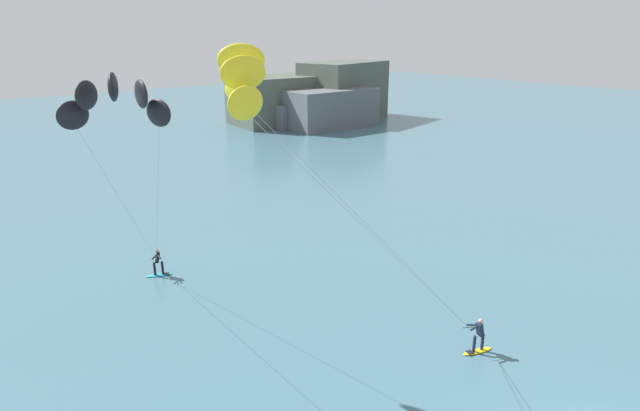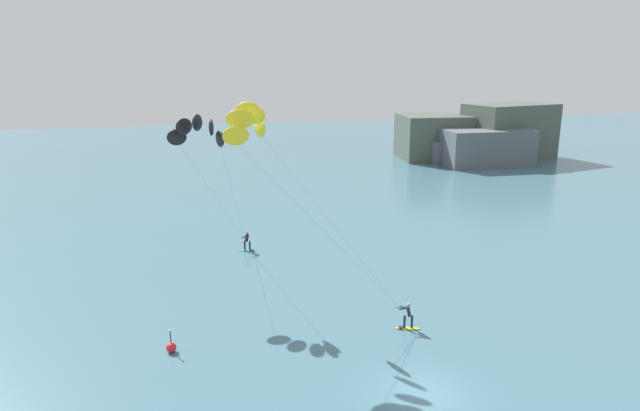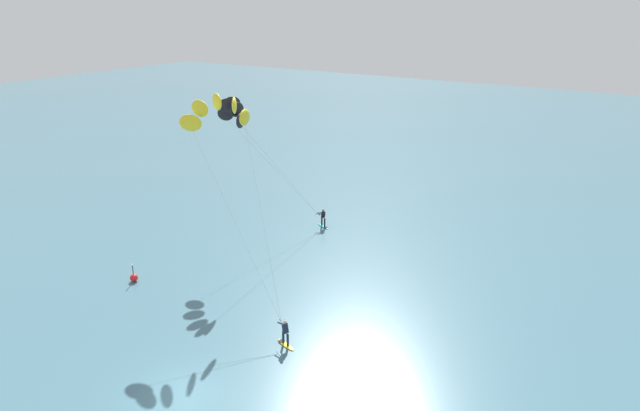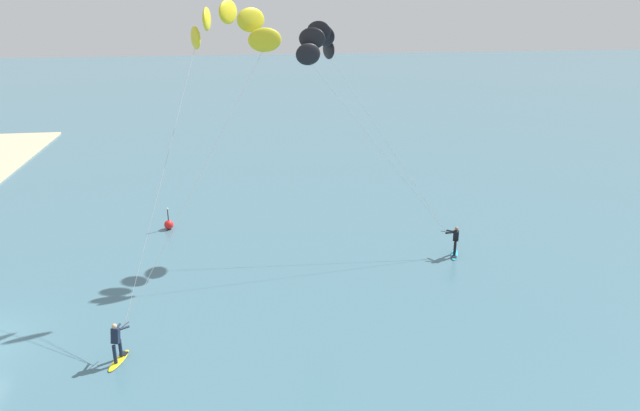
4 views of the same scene
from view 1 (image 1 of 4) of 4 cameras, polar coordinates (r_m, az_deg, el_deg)
kitesurfer_nearshore at (r=19.11m, az=-6.91°, el=11.80°), size 11.14×7.68×13.29m
kitesurfer_mid_water at (r=22.62m, az=-20.74°, el=9.15°), size 6.59×8.90×12.20m
distant_headland at (r=83.38m, az=-0.65°, el=11.19°), size 25.07×16.66×8.82m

